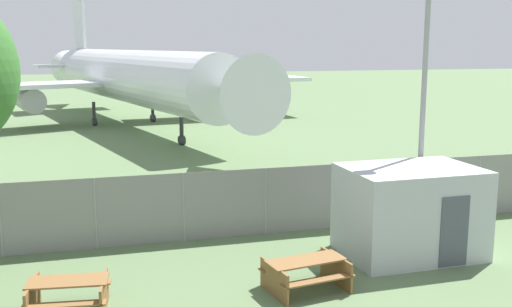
{
  "coord_description": "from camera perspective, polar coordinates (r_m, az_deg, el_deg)",
  "views": [
    {
      "loc": [
        -5.12,
        -7.55,
        5.82
      ],
      "look_at": [
        0.54,
        12.67,
        2.0
      ],
      "focal_mm": 42.0,
      "sensor_mm": 36.0,
      "label": 1
    }
  ],
  "objects": [
    {
      "name": "perimeter_fence",
      "position": [
        18.58,
        0.9,
        -4.57
      ],
      "size": [
        56.07,
        0.07,
        2.1
      ],
      "color": "gray",
      "rests_on": "ground"
    },
    {
      "name": "picnic_bench_near_cabin",
      "position": [
        14.68,
        4.78,
        -11.06
      ],
      "size": [
        2.1,
        1.69,
        0.76
      ],
      "rotation": [
        0.0,
        0.0,
        0.16
      ],
      "color": "brown",
      "rests_on": "ground"
    },
    {
      "name": "light_mast",
      "position": [
        18.7,
        15.77,
        7.19
      ],
      "size": [
        0.44,
        0.44,
        8.1
      ],
      "color": "#99999E",
      "rests_on": "ground"
    },
    {
      "name": "portable_cabin",
      "position": [
        17.31,
        14.44,
        -5.35
      ],
      "size": [
        3.7,
        2.66,
        2.49
      ],
      "rotation": [
        0.0,
        0.0,
        0.02
      ],
      "color": "silver",
      "rests_on": "ground"
    },
    {
      "name": "airplane",
      "position": [
        44.64,
        -12.18,
        7.17
      ],
      "size": [
        30.47,
        37.88,
        11.06
      ],
      "rotation": [
        0.0,
        0.0,
        -1.33
      ],
      "color": "silver",
      "rests_on": "ground"
    },
    {
      "name": "picnic_bench_open_grass",
      "position": [
        14.07,
        -17.44,
        -12.51
      ],
      "size": [
        1.89,
        1.61,
        0.76
      ],
      "rotation": [
        0.0,
        0.0,
        -0.13
      ],
      "color": "brown",
      "rests_on": "ground"
    }
  ]
}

